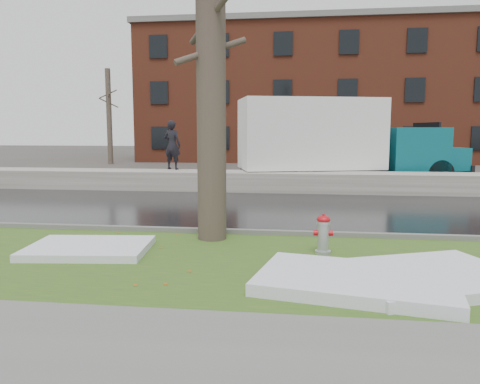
# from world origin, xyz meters

# --- Properties ---
(ground) EXTENTS (120.00, 120.00, 0.00)m
(ground) POSITION_xyz_m (0.00, 0.00, 0.00)
(ground) COLOR #47423D
(ground) RESTS_ON ground
(verge) EXTENTS (60.00, 4.50, 0.04)m
(verge) POSITION_xyz_m (0.00, -1.25, 0.02)
(verge) COLOR #2B501A
(verge) RESTS_ON ground
(sidewalk) EXTENTS (60.00, 3.00, 0.05)m
(sidewalk) POSITION_xyz_m (0.00, -5.00, 0.03)
(sidewalk) COLOR slate
(sidewalk) RESTS_ON ground
(road) EXTENTS (60.00, 7.00, 0.03)m
(road) POSITION_xyz_m (0.00, 4.50, 0.01)
(road) COLOR black
(road) RESTS_ON ground
(parking_lot) EXTENTS (60.00, 9.00, 0.03)m
(parking_lot) POSITION_xyz_m (0.00, 13.00, 0.01)
(parking_lot) COLOR slate
(parking_lot) RESTS_ON ground
(curb) EXTENTS (60.00, 0.15, 0.14)m
(curb) POSITION_xyz_m (0.00, 1.00, 0.07)
(curb) COLOR slate
(curb) RESTS_ON ground
(snowbank) EXTENTS (60.00, 1.60, 0.75)m
(snowbank) POSITION_xyz_m (0.00, 8.70, 0.38)
(snowbank) COLOR #B8B1A8
(snowbank) RESTS_ON ground
(brick_building) EXTENTS (26.00, 12.00, 10.00)m
(brick_building) POSITION_xyz_m (2.00, 30.00, 5.00)
(brick_building) COLOR brown
(brick_building) RESTS_ON ground
(bg_tree_left) EXTENTS (1.40, 1.62, 6.50)m
(bg_tree_left) POSITION_xyz_m (-12.00, 22.00, 3.33)
(bg_tree_left) COLOR brown
(bg_tree_left) RESTS_ON ground
(bg_tree_center) EXTENTS (1.40, 1.62, 6.50)m
(bg_tree_center) POSITION_xyz_m (-6.00, 26.00, 3.33)
(bg_tree_center) COLOR brown
(bg_tree_center) RESTS_ON ground
(fire_hydrant) EXTENTS (0.36, 0.31, 0.75)m
(fire_hydrant) POSITION_xyz_m (1.55, -0.46, 0.44)
(fire_hydrant) COLOR #A2A5AA
(fire_hydrant) RESTS_ON verge
(tree) EXTENTS (1.39, 1.56, 7.51)m
(tree) POSITION_xyz_m (-0.72, 0.47, 3.82)
(tree) COLOR brown
(tree) RESTS_ON verge
(box_truck) EXTENTS (10.84, 4.81, 3.59)m
(box_truck) POSITION_xyz_m (2.59, 10.57, 1.90)
(box_truck) COLOR black
(box_truck) RESTS_ON ground
(worker) EXTENTS (0.81, 0.64, 1.97)m
(worker) POSITION_xyz_m (-4.03, 9.30, 1.73)
(worker) COLOR black
(worker) RESTS_ON snowbank
(snow_patch_near) EXTENTS (3.16, 2.83, 0.16)m
(snow_patch_near) POSITION_xyz_m (3.06, -1.93, 0.12)
(snow_patch_near) COLOR silver
(snow_patch_near) RESTS_ON verge
(snow_patch_far) EXTENTS (2.36, 1.82, 0.14)m
(snow_patch_far) POSITION_xyz_m (-2.82, -0.91, 0.11)
(snow_patch_far) COLOR silver
(snow_patch_far) RESTS_ON verge
(snow_patch_side) EXTENTS (3.10, 2.32, 0.18)m
(snow_patch_side) POSITION_xyz_m (1.94, -2.32, 0.13)
(snow_patch_side) COLOR silver
(snow_patch_side) RESTS_ON verge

